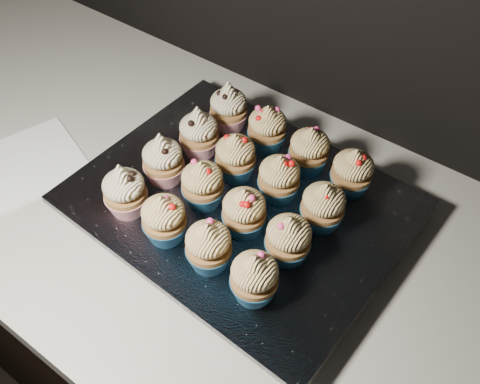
{
  "coord_description": "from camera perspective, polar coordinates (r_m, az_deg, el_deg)",
  "views": [
    {
      "loc": [
        0.44,
        1.29,
        1.55
      ],
      "look_at": [
        0.13,
        1.72,
        0.95
      ],
      "focal_mm": 40.0,
      "sensor_mm": 36.0,
      "label": 1
    }
  ],
  "objects": [
    {
      "name": "worktop",
      "position": [
        0.9,
        -7.52,
        0.29
      ],
      "size": [
        2.44,
        0.64,
        0.04
      ],
      "primitive_type": "cube",
      "color": "beige",
      "rests_on": "cabinet"
    },
    {
      "name": "cupcake_9",
      "position": [
        0.81,
        -0.49,
        3.78
      ],
      "size": [
        0.06,
        0.06,
        0.08
      ],
      "color": "#1A517A",
      "rests_on": "foil_lining"
    },
    {
      "name": "cupcake_5",
      "position": [
        0.78,
        -4.03,
        0.83
      ],
      "size": [
        0.06,
        0.06,
        0.08
      ],
      "color": "#1A517A",
      "rests_on": "foil_lining"
    },
    {
      "name": "baking_tray",
      "position": [
        0.82,
        0.0,
        -1.79
      ],
      "size": [
        0.45,
        0.35,
        0.02
      ],
      "primitive_type": "cube",
      "rotation": [
        0.0,
        0.0,
        -0.05
      ],
      "color": "black",
      "rests_on": "worktop"
    },
    {
      "name": "cupcake_3",
      "position": [
        0.68,
        1.54,
        -9.1
      ],
      "size": [
        0.06,
        0.06,
        0.08
      ],
      "color": "#1A517A",
      "rests_on": "foil_lining"
    },
    {
      "name": "napkin",
      "position": [
        0.97,
        -21.46,
        2.98
      ],
      "size": [
        0.21,
        0.21,
        0.0
      ],
      "primitive_type": "cube",
      "rotation": [
        0.0,
        0.0,
        -0.33
      ],
      "color": "white",
      "rests_on": "worktop"
    },
    {
      "name": "cupcake_13",
      "position": [
        0.86,
        2.91,
        6.8
      ],
      "size": [
        0.06,
        0.06,
        0.08
      ],
      "color": "#1A517A",
      "rests_on": "foil_lining"
    },
    {
      "name": "cupcake_11",
      "position": [
        0.76,
        8.83,
        -1.52
      ],
      "size": [
        0.06,
        0.06,
        0.08
      ],
      "color": "#1A517A",
      "rests_on": "foil_lining"
    },
    {
      "name": "cupcake_8",
      "position": [
        0.85,
        -4.41,
        6.29
      ],
      "size": [
        0.06,
        0.06,
        0.1
      ],
      "color": "#A71728",
      "rests_on": "foil_lining"
    },
    {
      "name": "cupcake_0",
      "position": [
        0.78,
        -12.2,
        0.12
      ],
      "size": [
        0.06,
        0.06,
        0.1
      ],
      "color": "#A71728",
      "rests_on": "foil_lining"
    },
    {
      "name": "cupcake_2",
      "position": [
        0.71,
        -3.37,
        -5.75
      ],
      "size": [
        0.06,
        0.06,
        0.08
      ],
      "color": "#1A517A",
      "rests_on": "foil_lining"
    },
    {
      "name": "cupcake_12",
      "position": [
        0.89,
        -1.23,
        8.96
      ],
      "size": [
        0.06,
        0.06,
        0.1
      ],
      "color": "#A71728",
      "rests_on": "foil_lining"
    },
    {
      "name": "cupcake_15",
      "position": [
        0.81,
        11.85,
        2.08
      ],
      "size": [
        0.06,
        0.06,
        0.08
      ],
      "color": "#1A517A",
      "rests_on": "foil_lining"
    },
    {
      "name": "cupcake_6",
      "position": [
        0.74,
        0.44,
        -2.12
      ],
      "size": [
        0.06,
        0.06,
        0.08
      ],
      "color": "#1A517A",
      "rests_on": "foil_lining"
    },
    {
      "name": "cupcake_4",
      "position": [
        0.81,
        -8.21,
        3.41
      ],
      "size": [
        0.06,
        0.06,
        0.1
      ],
      "color": "#A71728",
      "rests_on": "foil_lining"
    },
    {
      "name": "cupcake_14",
      "position": [
        0.83,
        7.38,
        4.45
      ],
      "size": [
        0.06,
        0.06,
        0.08
      ],
      "color": "#1A517A",
      "rests_on": "foil_lining"
    },
    {
      "name": "cupcake_1",
      "position": [
        0.74,
        -8.1,
        -2.84
      ],
      "size": [
        0.06,
        0.06,
        0.08
      ],
      "color": "#1A517A",
      "rests_on": "foil_lining"
    },
    {
      "name": "foil_lining",
      "position": [
        0.81,
        0.0,
        -1.02
      ],
      "size": [
        0.49,
        0.39,
        0.01
      ],
      "primitive_type": "cube",
      "rotation": [
        0.0,
        0.0,
        -0.05
      ],
      "color": "silver",
      "rests_on": "baking_tray"
    },
    {
      "name": "cabinet",
      "position": [
        1.27,
        -5.46,
        -13.28
      ],
      "size": [
        2.4,
        0.6,
        0.86
      ],
      "primitive_type": "cube",
      "color": "black",
      "rests_on": "ground"
    },
    {
      "name": "cupcake_7",
      "position": [
        0.71,
        5.17,
        -5.05
      ],
      "size": [
        0.06,
        0.06,
        0.08
      ],
      "color": "#1A517A",
      "rests_on": "foil_lining"
    },
    {
      "name": "cupcake_10",
      "position": [
        0.78,
        4.18,
        1.48
      ],
      "size": [
        0.06,
        0.06,
        0.08
      ],
      "color": "#1A517A",
      "rests_on": "foil_lining"
    }
  ]
}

